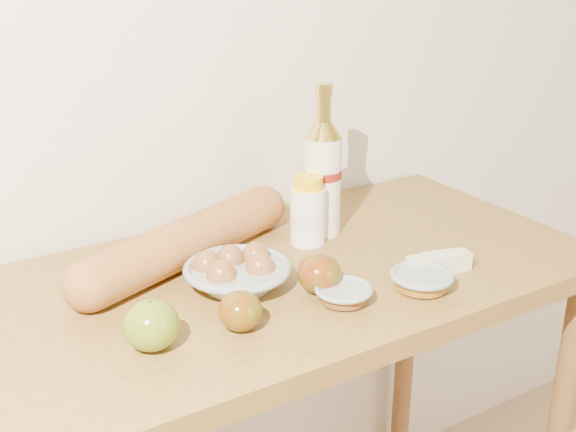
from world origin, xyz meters
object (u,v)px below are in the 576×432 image
at_px(cream_bottle, 308,212).
at_px(baguette, 187,242).
at_px(bourbon_bottle, 323,175).
at_px(egg_bowl, 237,272).
at_px(table, 280,330).

xyz_separation_m(cream_bottle, baguette, (-0.25, 0.04, -0.02)).
height_order(bourbon_bottle, egg_bowl, bourbon_bottle).
bearing_deg(bourbon_bottle, table, -154.79).
bearing_deg(egg_bowl, baguette, 104.52).
xyz_separation_m(table, cream_bottle, (0.12, 0.08, 0.19)).
relative_size(table, bourbon_bottle, 3.86).
bearing_deg(egg_bowl, table, 7.06).
bearing_deg(baguette, egg_bowl, -96.35).
relative_size(bourbon_bottle, cream_bottle, 2.22).
distance_m(cream_bottle, egg_bowl, 0.24).
bearing_deg(baguette, table, -63.90).
bearing_deg(cream_bottle, table, -154.93).
bearing_deg(table, bourbon_bottle, 33.53).
distance_m(table, egg_bowl, 0.18).
distance_m(table, baguette, 0.24).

